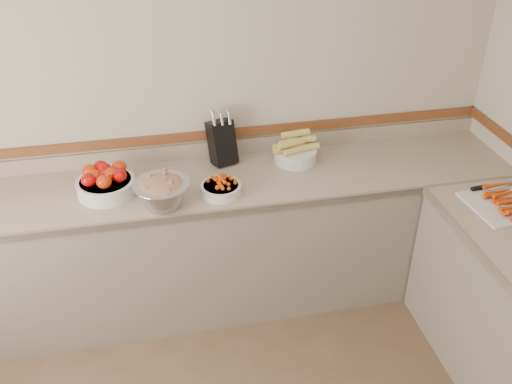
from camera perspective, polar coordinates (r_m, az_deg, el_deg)
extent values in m
plane|color=#BBB09A|center=(3.49, -7.93, 9.15)|extent=(4.00, 0.00, 4.00)
cube|color=gray|center=(3.39, -6.92, 0.51)|extent=(4.00, 0.65, 0.04)
cube|color=gray|center=(3.65, -6.46, -5.50)|extent=(4.00, 0.63, 0.86)
cube|color=#796751|center=(3.13, -6.33, -2.46)|extent=(4.00, 0.02, 0.04)
cube|color=gray|center=(3.63, -7.50, 4.01)|extent=(4.00, 0.02, 0.10)
cube|color=brown|center=(3.58, -7.61, 5.40)|extent=(4.00, 0.02, 0.06)
cube|color=black|center=(3.53, -3.44, 4.98)|extent=(0.19, 0.21, 0.29)
cylinder|color=silver|center=(3.43, -4.23, 7.22)|extent=(0.03, 0.04, 0.08)
cylinder|color=silver|center=(3.43, -3.45, 7.29)|extent=(0.03, 0.04, 0.08)
cylinder|color=silver|center=(3.44, -2.67, 7.37)|extent=(0.03, 0.04, 0.08)
cylinder|color=silver|center=(3.45, -4.30, 7.42)|extent=(0.03, 0.04, 0.08)
cylinder|color=silver|center=(3.46, -3.52, 7.49)|extent=(0.03, 0.04, 0.08)
cylinder|color=silver|center=(3.46, -2.75, 7.56)|extent=(0.03, 0.04, 0.08)
cylinder|color=silver|center=(3.48, -4.37, 7.62)|extent=(0.03, 0.04, 0.08)
cylinder|color=silver|center=(3.48, -3.60, 7.69)|extent=(0.03, 0.04, 0.08)
cylinder|color=silver|center=(3.49, -2.83, 7.76)|extent=(0.03, 0.04, 0.08)
cylinder|color=silver|center=(3.36, -14.75, 0.52)|extent=(0.33, 0.33, 0.09)
torus|color=silver|center=(3.34, -14.84, 1.08)|extent=(0.33, 0.33, 0.01)
cylinder|color=white|center=(3.34, -14.84, 1.08)|extent=(0.29, 0.29, 0.01)
ellipsoid|color=#AF0807|center=(3.29, -16.38, 1.18)|extent=(0.09, 0.09, 0.08)
ellipsoid|color=#BF2A07|center=(3.25, -14.96, 0.99)|extent=(0.09, 0.09, 0.08)
ellipsoid|color=#AF0807|center=(3.29, -13.52, 1.59)|extent=(0.09, 0.09, 0.08)
ellipsoid|color=#BF2A07|center=(3.38, -16.32, 2.03)|extent=(0.09, 0.09, 0.08)
ellipsoid|color=#AF0807|center=(3.33, -14.93, 1.86)|extent=(0.09, 0.09, 0.08)
ellipsoid|color=#BF2A07|center=(3.37, -13.53, 2.44)|extent=(0.09, 0.09, 0.08)
ellipsoid|color=#AF0807|center=(3.40, -15.28, 2.42)|extent=(0.09, 0.09, 0.08)
ellipsoid|color=#BF2A07|center=(3.31, -14.28, 1.75)|extent=(0.09, 0.09, 0.08)
ellipsoid|color=#AF0807|center=(3.37, -14.92, 2.19)|extent=(0.09, 0.09, 0.08)
ellipsoid|color=#BF2A07|center=(3.32, -15.89, 1.52)|extent=(0.09, 0.09, 0.08)
cylinder|color=silver|center=(3.26, -3.52, 0.27)|extent=(0.23, 0.23, 0.06)
torus|color=silver|center=(3.25, -3.53, 0.63)|extent=(0.23, 0.23, 0.01)
cylinder|color=white|center=(3.25, -3.53, 0.63)|extent=(0.20, 0.20, 0.01)
sphere|color=#C63807|center=(3.21, -3.57, 1.54)|extent=(0.02, 0.02, 0.02)
sphere|color=#C63807|center=(3.30, -3.85, 1.70)|extent=(0.02, 0.02, 0.02)
sphere|color=#C63807|center=(3.21, -3.32, 1.38)|extent=(0.02, 0.02, 0.02)
sphere|color=#C63807|center=(3.20, -2.89, 0.85)|extent=(0.02, 0.02, 0.02)
sphere|color=#C63807|center=(3.22, -3.44, 1.50)|extent=(0.02, 0.02, 0.02)
sphere|color=#C63807|center=(3.20, -3.55, 1.10)|extent=(0.02, 0.02, 0.02)
sphere|color=#C63807|center=(3.22, -3.57, 1.53)|extent=(0.02, 0.02, 0.02)
sphere|color=#C63807|center=(3.23, -3.48, 1.35)|extent=(0.02, 0.02, 0.02)
sphere|color=#C63807|center=(3.18, -3.88, 0.44)|extent=(0.02, 0.02, 0.02)
sphere|color=#C63807|center=(3.23, -2.32, 1.11)|extent=(0.02, 0.02, 0.02)
sphere|color=#C63807|center=(3.21, -3.46, 1.38)|extent=(0.02, 0.02, 0.02)
sphere|color=#C63807|center=(3.23, -3.64, 1.41)|extent=(0.02, 0.02, 0.02)
sphere|color=#C63807|center=(3.20, -3.14, 0.95)|extent=(0.02, 0.02, 0.02)
sphere|color=#C63807|center=(3.21, -3.90, 1.25)|extent=(0.02, 0.02, 0.02)
sphere|color=#C63807|center=(3.23, -3.11, 1.39)|extent=(0.02, 0.02, 0.02)
sphere|color=#C63807|center=(3.27, -2.76, 1.56)|extent=(0.02, 0.02, 0.02)
sphere|color=#C63807|center=(3.21, -3.33, 1.10)|extent=(0.02, 0.02, 0.02)
sphere|color=#C63807|center=(3.29, -2.94, 1.63)|extent=(0.02, 0.02, 0.02)
sphere|color=#C63807|center=(3.25, -3.86, 1.57)|extent=(0.02, 0.02, 0.02)
sphere|color=#C63807|center=(3.22, -3.66, 1.45)|extent=(0.02, 0.02, 0.02)
sphere|color=#C63807|center=(3.24, -4.83, 1.13)|extent=(0.02, 0.02, 0.02)
sphere|color=#C63807|center=(3.21, -4.14, 1.00)|extent=(0.02, 0.02, 0.02)
sphere|color=#C63807|center=(3.24, -4.16, 1.31)|extent=(0.02, 0.02, 0.02)
sphere|color=#C63807|center=(3.23, -4.37, 1.14)|extent=(0.02, 0.02, 0.02)
sphere|color=#C63807|center=(3.24, -3.25, 1.49)|extent=(0.02, 0.02, 0.02)
sphere|color=#C63807|center=(3.28, -3.65, 1.62)|extent=(0.02, 0.02, 0.02)
sphere|color=#C63807|center=(3.26, -2.45, 1.34)|extent=(0.02, 0.02, 0.02)
sphere|color=#C63807|center=(3.23, -2.60, 1.15)|extent=(0.02, 0.02, 0.02)
sphere|color=#C63807|center=(3.18, -3.79, 0.45)|extent=(0.02, 0.02, 0.02)
sphere|color=#C63807|center=(3.29, -3.49, 1.65)|extent=(0.02, 0.02, 0.02)
sphere|color=#C63807|center=(3.24, -3.71, 1.48)|extent=(0.02, 0.02, 0.02)
sphere|color=#C63807|center=(3.19, -3.40, 0.76)|extent=(0.02, 0.02, 0.02)
sphere|color=#C63807|center=(3.29, -3.08, 1.67)|extent=(0.02, 0.02, 0.02)
sphere|color=#C63807|center=(3.29, -2.79, 1.61)|extent=(0.02, 0.02, 0.02)
sphere|color=#C63807|center=(3.24, -3.61, 1.43)|extent=(0.02, 0.02, 0.02)
sphere|color=#C63807|center=(3.20, -3.85, 0.94)|extent=(0.02, 0.02, 0.02)
cylinder|color=silver|center=(3.59, 3.94, 3.69)|extent=(0.27, 0.27, 0.08)
torus|color=silver|center=(3.57, 3.96, 4.17)|extent=(0.27, 0.27, 0.01)
cylinder|color=#D2B357|center=(3.53, 3.13, 4.30)|extent=(0.18, 0.07, 0.04)
cylinder|color=#D2B357|center=(3.53, 4.14, 4.22)|extent=(0.18, 0.09, 0.04)
cylinder|color=#D2B357|center=(3.56, 4.93, 4.50)|extent=(0.18, 0.04, 0.04)
cylinder|color=#D2B357|center=(3.58, 3.06, 4.71)|extent=(0.18, 0.08, 0.04)
cylinder|color=#D2B357|center=(3.61, 4.27, 4.89)|extent=(0.18, 0.06, 0.04)
cylinder|color=#D2B357|center=(3.54, 3.71, 5.07)|extent=(0.18, 0.08, 0.04)
cylinder|color=#D2B357|center=(3.56, 4.58, 5.23)|extent=(0.18, 0.05, 0.04)
cylinder|color=#D2B357|center=(3.55, 3.97, 5.85)|extent=(0.18, 0.06, 0.04)
cylinder|color=#D2B357|center=(3.51, 3.54, 4.85)|extent=(0.18, 0.09, 0.04)
cylinder|color=#B2B2BA|center=(3.17, -9.34, -0.27)|extent=(0.31, 0.31, 0.15)
torus|color=#B2B2BA|center=(3.13, -9.45, 0.78)|extent=(0.31, 0.31, 0.01)
ellipsoid|color=#A3123C|center=(3.14, -9.43, 0.60)|extent=(0.26, 0.26, 0.08)
cube|color=#A3123C|center=(3.12, -9.08, 1.17)|extent=(0.03, 0.03, 0.02)
cube|color=#88A851|center=(3.17, -9.08, 1.83)|extent=(0.03, 0.03, 0.02)
cube|color=#A3123C|center=(3.05, -8.74, 0.21)|extent=(0.03, 0.03, 0.02)
cube|color=#88A851|center=(3.20, -9.05, 2.19)|extent=(0.03, 0.03, 0.02)
cube|color=#A3123C|center=(3.09, -9.47, 0.72)|extent=(0.03, 0.03, 0.02)
cube|color=#88A851|center=(3.16, -9.49, 1.31)|extent=(0.02, 0.02, 0.02)
cube|color=#A3123C|center=(3.09, -10.87, 0.30)|extent=(0.03, 0.03, 0.02)
cube|color=#88A851|center=(3.15, -9.78, 1.19)|extent=(0.02, 0.02, 0.02)
cube|color=#A3123C|center=(3.18, -10.51, 1.59)|extent=(0.03, 0.03, 0.02)
cube|color=#88A851|center=(3.13, -9.77, 1.02)|extent=(0.03, 0.03, 0.02)
cube|color=#A3123C|center=(3.21, -9.49, 1.69)|extent=(0.03, 0.03, 0.02)
cube|color=#88A851|center=(3.11, -9.34, 1.00)|extent=(0.02, 0.02, 0.02)
cube|color=#A3123C|center=(3.11, -10.19, 0.71)|extent=(0.03, 0.03, 0.02)
cube|color=#88A851|center=(3.08, -8.55, 0.98)|extent=(0.03, 0.03, 0.02)
cube|color=silver|center=(3.47, 24.13, -1.08)|extent=(0.50, 0.41, 0.01)
cone|color=#C63807|center=(3.47, 24.06, -0.63)|extent=(0.19, 0.04, 0.03)
cone|color=#C63807|center=(3.48, 23.91, -0.05)|extent=(0.19, 0.04, 0.03)
cone|color=#C63807|center=(3.51, 23.59, -0.15)|extent=(0.19, 0.04, 0.03)
cone|color=#C63807|center=(3.53, 23.35, 0.09)|extent=(0.19, 0.04, 0.03)
cone|color=#C63807|center=(3.53, 23.21, 0.66)|extent=(0.19, 0.04, 0.03)
cube|color=silver|center=(3.60, 23.34, 0.54)|extent=(0.20, 0.05, 0.00)
cube|color=black|center=(3.52, 21.43, 0.39)|extent=(0.10, 0.03, 0.02)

